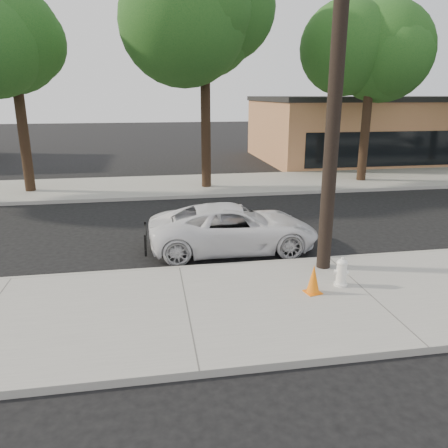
# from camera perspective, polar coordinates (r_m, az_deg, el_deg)

# --- Properties ---
(ground) EXTENTS (120.00, 120.00, 0.00)m
(ground) POSITION_cam_1_polar(r_m,az_deg,el_deg) (13.19, -6.49, -2.78)
(ground) COLOR black
(ground) RESTS_ON ground
(near_sidewalk) EXTENTS (90.00, 4.40, 0.15)m
(near_sidewalk) POSITION_cam_1_polar(r_m,az_deg,el_deg) (9.21, -4.84, -11.15)
(near_sidewalk) COLOR gray
(near_sidewalk) RESTS_ON ground
(far_sidewalk) EXTENTS (90.00, 5.00, 0.15)m
(far_sidewalk) POSITION_cam_1_polar(r_m,az_deg,el_deg) (21.37, -7.89, 4.91)
(far_sidewalk) COLOR gray
(far_sidewalk) RESTS_ON ground
(curb_near) EXTENTS (90.00, 0.12, 0.16)m
(curb_near) POSITION_cam_1_polar(r_m,az_deg,el_deg) (11.20, -5.84, -5.95)
(curb_near) COLOR #9E9B93
(curb_near) RESTS_ON ground
(building_main) EXTENTS (18.00, 10.00, 4.00)m
(building_main) POSITION_cam_1_polar(r_m,az_deg,el_deg) (33.02, 20.97, 11.46)
(building_main) COLOR #AD7248
(building_main) RESTS_ON ground
(utility_pole) EXTENTS (1.40, 0.34, 9.00)m
(utility_pole) POSITION_cam_1_polar(r_m,az_deg,el_deg) (10.61, 14.44, 17.97)
(utility_pole) COLOR black
(utility_pole) RESTS_ON near_sidewalk
(tree_b) EXTENTS (4.34, 4.20, 8.45)m
(tree_b) POSITION_cam_1_polar(r_m,az_deg,el_deg) (21.21, -25.48, 19.97)
(tree_b) COLOR black
(tree_b) RESTS_ON far_sidewalk
(tree_c) EXTENTS (4.96, 4.80, 9.55)m
(tree_c) POSITION_cam_1_polar(r_m,az_deg,el_deg) (20.43, -1.82, 23.79)
(tree_c) COLOR black
(tree_c) RESTS_ON far_sidewalk
(tree_d) EXTENTS (4.50, 4.35, 8.75)m
(tree_d) POSITION_cam_1_polar(r_m,az_deg,el_deg) (23.16, 19.46, 20.72)
(tree_d) COLOR black
(tree_d) RESTS_ON far_sidewalk
(police_cruiser) EXTENTS (4.85, 2.30, 1.34)m
(police_cruiser) POSITION_cam_1_polar(r_m,az_deg,el_deg) (12.52, 1.29, -0.51)
(police_cruiser) COLOR white
(police_cruiser) RESTS_ON ground
(fire_hydrant) EXTENTS (0.34, 0.31, 0.64)m
(fire_hydrant) POSITION_cam_1_polar(r_m,az_deg,el_deg) (10.33, 15.08, -6.16)
(fire_hydrant) COLOR white
(fire_hydrant) RESTS_ON near_sidewalk
(traffic_cone) EXTENTS (0.40, 0.40, 0.65)m
(traffic_cone) POSITION_cam_1_polar(r_m,az_deg,el_deg) (9.82, 11.60, -7.11)
(traffic_cone) COLOR orange
(traffic_cone) RESTS_ON near_sidewalk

